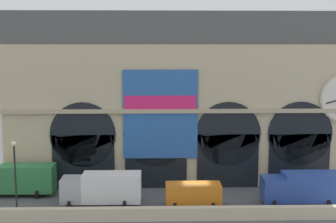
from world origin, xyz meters
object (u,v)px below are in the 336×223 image
(box_truck_mideast, at_px, (302,187))
(street_lamp_quayside, at_px, (15,169))
(box_truck_west, at_px, (18,179))
(box_truck_midwest, at_px, (103,188))
(van_center, at_px, (193,193))

(box_truck_mideast, xyz_separation_m, street_lamp_quayside, (-26.19, -2.86, 2.71))
(box_truck_west, relative_size, box_truck_midwest, 1.00)
(box_truck_west, height_order, box_truck_midwest, same)
(street_lamp_quayside, bearing_deg, box_truck_west, 105.59)
(van_center, xyz_separation_m, box_truck_mideast, (10.45, 0.21, 0.45))
(box_truck_midwest, height_order, van_center, box_truck_midwest)
(box_truck_west, distance_m, box_truck_midwest, 9.48)
(box_truck_west, bearing_deg, van_center, -11.87)
(street_lamp_quayside, bearing_deg, box_truck_midwest, 23.45)
(box_truck_midwest, xyz_separation_m, street_lamp_quayside, (-7.16, -3.10, 2.71))
(van_center, bearing_deg, box_truck_mideast, 1.17)
(box_truck_mideast, height_order, street_lamp_quayside, street_lamp_quayside)
(box_truck_midwest, relative_size, box_truck_mideast, 1.00)
(box_truck_midwest, distance_m, van_center, 8.61)
(box_truck_mideast, bearing_deg, van_center, -178.83)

